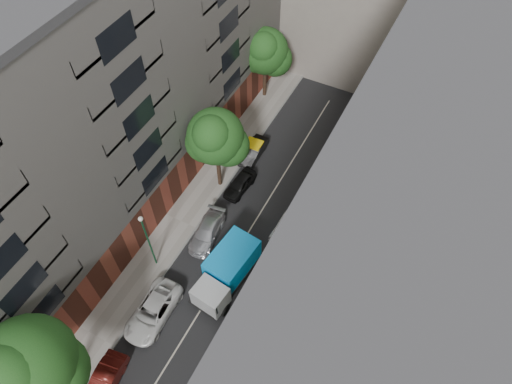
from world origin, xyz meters
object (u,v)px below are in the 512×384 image
Objects in this scene: car_left_3 at (207,232)px; pedestrian at (318,211)px; tree_near at (29,368)px; car_left_1 at (104,384)px; lamp_post at (147,236)px; car_left_2 at (153,311)px; car_right_3 at (291,224)px; tarp_truck at (226,271)px; car_left_5 at (254,151)px; tree_far at (266,53)px; car_left_4 at (240,184)px; tree_mid at (216,139)px; car_right_2 at (243,308)px.

car_left_3 is 9.34m from pedestrian.
car_left_1 is at bearing 44.51° from tree_near.
lamp_post is (-2.30, -4.00, 3.42)m from car_left_3.
car_right_3 reaches higher than car_left_2.
car_left_2 is at bearing -118.21° from tarp_truck.
car_right_3 is at bearing -43.23° from car_left_5.
car_left_2 is 1.16× the size of car_right_3.
lamp_post is at bearing -86.80° from tree_far.
tree_near is at bearing -89.67° from car_left_4.
car_left_2 is 9.59m from tree_near.
car_left_2 is at bearing 55.58° from pedestrian.
tarp_truck is at bearing -62.72° from car_left_4.
car_left_5 is 25.22m from tree_near.
pedestrian is at bearing 60.00° from car_left_1.
car_right_3 is at bearing 77.05° from tarp_truck.
tarp_truck is 1.44× the size of car_right_3.
tarp_truck reaches higher than pedestrian.
car_left_5 is (-0.70, 17.18, -0.07)m from car_left_2.
tree_mid reaches higher than tarp_truck.
car_right_3 is (2.34, 6.54, -0.84)m from tarp_truck.
car_left_5 reaches higher than car_left_4.
tarp_truck reaches higher than car_left_5.
car_left_2 is 12.76m from car_right_3.
car_left_2 reaches higher than car_right_2.
pedestrian reaches higher than car_left_2.
car_left_3 reaches higher than car_left_5.
car_left_2 is 1.28× the size of car_right_2.
car_right_3 is at bearing -12.31° from car_left_4.
tree_mid is (-1.01, -4.49, 5.31)m from car_left_5.
lamp_post is (-0.60, 10.87, -2.66)m from tree_near.
tarp_truck is 10.32m from tree_mid.
tree_mid reaches higher than tree_far.
car_left_2 is 1.39× the size of car_left_4.
car_right_2 reaches higher than car_left_5.
car_left_1 is (-3.40, -10.46, -0.87)m from tarp_truck.
car_left_1 is at bearing -84.91° from car_left_4.
car_left_3 is at bearing 32.62° from pedestrian.
car_left_3 is 0.53× the size of tree_mid.
lamp_post reaches higher than pedestrian.
car_left_3 is 2.56× the size of pedestrian.
car_left_5 is 0.97× the size of car_right_2.
car_right_3 is 0.52× the size of tree_mid.
car_left_2 is 7.60m from car_left_3.
tree_near reaches higher than tarp_truck.
car_left_2 is at bearing -82.35° from tree_mid.
car_right_2 is at bearing 27.14° from car_left_2.
tree_mid reaches higher than car_left_5.
car_left_1 is 0.55× the size of tree_far.
car_left_4 is at bearing 76.52° from lamp_post.
car_left_2 reaches higher than car_left_5.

